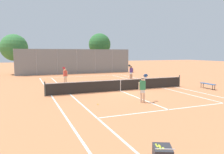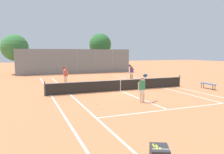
{
  "view_description": "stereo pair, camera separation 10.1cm",
  "coord_description": "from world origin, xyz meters",
  "px_view_note": "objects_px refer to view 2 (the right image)",
  "views": [
    {
      "loc": [
        -7.32,
        -16.09,
        3.13
      ],
      "look_at": [
        -0.14,
        1.5,
        1.0
      ],
      "focal_mm": 35.0,
      "sensor_mm": 36.0,
      "label": 1
    },
    {
      "loc": [
        -7.23,
        -16.12,
        3.13
      ],
      "look_at": [
        -0.14,
        1.5,
        1.0
      ],
      "focal_mm": 35.0,
      "sensor_mm": 36.0,
      "label": 2
    }
  ],
  "objects_px": {
    "tennis_net": "(120,85)",
    "loose_tennis_ball_2": "(58,86)",
    "tree_behind_left": "(14,48)",
    "loose_tennis_ball_0": "(97,104)",
    "player_far_right": "(131,72)",
    "player_near_side": "(142,88)",
    "tree_behind_right": "(101,45)",
    "loose_tennis_ball_3": "(46,79)",
    "loose_tennis_ball_1": "(72,82)",
    "courtside_bench": "(208,84)",
    "player_far_left": "(65,75)"
  },
  "relations": [
    {
      "from": "courtside_bench",
      "to": "player_far_left",
      "type": "bearing_deg",
      "value": 146.21
    },
    {
      "from": "loose_tennis_ball_0",
      "to": "loose_tennis_ball_2",
      "type": "height_order",
      "value": "same"
    },
    {
      "from": "loose_tennis_ball_0",
      "to": "player_far_right",
      "type": "bearing_deg",
      "value": 53.96
    },
    {
      "from": "player_far_right",
      "to": "loose_tennis_ball_2",
      "type": "height_order",
      "value": "player_far_right"
    },
    {
      "from": "player_far_right",
      "to": "tree_behind_left",
      "type": "xyz_separation_m",
      "value": [
        -12.81,
        11.89,
        2.84
      ]
    },
    {
      "from": "player_near_side",
      "to": "loose_tennis_ball_1",
      "type": "bearing_deg",
      "value": 100.89
    },
    {
      "from": "loose_tennis_ball_3",
      "to": "tree_behind_right",
      "type": "relative_size",
      "value": 0.01
    },
    {
      "from": "player_far_right",
      "to": "courtside_bench",
      "type": "bearing_deg",
      "value": -69.67
    },
    {
      "from": "player_far_left",
      "to": "player_near_side",
      "type": "bearing_deg",
      "value": -72.59
    },
    {
      "from": "player_far_left",
      "to": "loose_tennis_ball_2",
      "type": "distance_m",
      "value": 1.43
    },
    {
      "from": "loose_tennis_ball_1",
      "to": "tree_behind_left",
      "type": "distance_m",
      "value": 13.66
    },
    {
      "from": "tennis_net",
      "to": "loose_tennis_ball_2",
      "type": "height_order",
      "value": "tennis_net"
    },
    {
      "from": "loose_tennis_ball_2",
      "to": "loose_tennis_ball_3",
      "type": "height_order",
      "value": "same"
    },
    {
      "from": "loose_tennis_ball_3",
      "to": "player_far_right",
      "type": "bearing_deg",
      "value": -22.84
    },
    {
      "from": "loose_tennis_ball_1",
      "to": "loose_tennis_ball_2",
      "type": "height_order",
      "value": "same"
    },
    {
      "from": "loose_tennis_ball_1",
      "to": "player_far_right",
      "type": "bearing_deg",
      "value": -1.31
    },
    {
      "from": "loose_tennis_ball_0",
      "to": "courtside_bench",
      "type": "relative_size",
      "value": 0.04
    },
    {
      "from": "tennis_net",
      "to": "player_far_right",
      "type": "height_order",
      "value": "player_far_right"
    },
    {
      "from": "loose_tennis_ball_3",
      "to": "loose_tennis_ball_1",
      "type": "bearing_deg",
      "value": -57.96
    },
    {
      "from": "player_near_side",
      "to": "loose_tennis_ball_1",
      "type": "relative_size",
      "value": 26.88
    },
    {
      "from": "courtside_bench",
      "to": "tree_behind_left",
      "type": "height_order",
      "value": "tree_behind_left"
    },
    {
      "from": "tennis_net",
      "to": "player_near_side",
      "type": "distance_m",
      "value": 4.39
    },
    {
      "from": "tree_behind_right",
      "to": "tennis_net",
      "type": "bearing_deg",
      "value": -104.33
    },
    {
      "from": "loose_tennis_ball_1",
      "to": "tree_behind_left",
      "type": "xyz_separation_m",
      "value": [
        -5.92,
        11.73,
        3.74
      ]
    },
    {
      "from": "loose_tennis_ball_2",
      "to": "courtside_bench",
      "type": "xyz_separation_m",
      "value": [
        11.81,
        -6.6,
        0.38
      ]
    },
    {
      "from": "loose_tennis_ball_2",
      "to": "courtside_bench",
      "type": "height_order",
      "value": "courtside_bench"
    },
    {
      "from": "courtside_bench",
      "to": "tree_behind_right",
      "type": "distance_m",
      "value": 21.55
    },
    {
      "from": "loose_tennis_ball_2",
      "to": "tree_behind_left",
      "type": "distance_m",
      "value": 14.81
    },
    {
      "from": "tennis_net",
      "to": "loose_tennis_ball_3",
      "type": "height_order",
      "value": "tennis_net"
    },
    {
      "from": "player_far_left",
      "to": "courtside_bench",
      "type": "distance_m",
      "value": 13.21
    },
    {
      "from": "player_near_side",
      "to": "loose_tennis_ball_2",
      "type": "relative_size",
      "value": 26.88
    },
    {
      "from": "loose_tennis_ball_1",
      "to": "tree_behind_right",
      "type": "height_order",
      "value": "tree_behind_right"
    },
    {
      "from": "tree_behind_left",
      "to": "tennis_net",
      "type": "bearing_deg",
      "value": -65.23
    },
    {
      "from": "loose_tennis_ball_2",
      "to": "player_far_right",
      "type": "bearing_deg",
      "value": 11.94
    },
    {
      "from": "player_near_side",
      "to": "loose_tennis_ball_0",
      "type": "height_order",
      "value": "player_near_side"
    },
    {
      "from": "tennis_net",
      "to": "courtside_bench",
      "type": "height_order",
      "value": "tennis_net"
    },
    {
      "from": "loose_tennis_ball_1",
      "to": "tennis_net",
      "type": "bearing_deg",
      "value": -68.88
    },
    {
      "from": "player_near_side",
      "to": "loose_tennis_ball_3",
      "type": "relative_size",
      "value": 26.88
    },
    {
      "from": "tennis_net",
      "to": "loose_tennis_ball_3",
      "type": "relative_size",
      "value": 181.82
    },
    {
      "from": "loose_tennis_ball_0",
      "to": "tree_behind_right",
      "type": "distance_m",
      "value": 24.75
    },
    {
      "from": "tree_behind_left",
      "to": "tree_behind_right",
      "type": "relative_size",
      "value": 0.91
    },
    {
      "from": "courtside_bench",
      "to": "loose_tennis_ball_2",
      "type": "bearing_deg",
      "value": 150.78
    },
    {
      "from": "player_near_side",
      "to": "loose_tennis_ball_0",
      "type": "relative_size",
      "value": 26.88
    },
    {
      "from": "player_far_right",
      "to": "loose_tennis_ball_3",
      "type": "distance_m",
      "value": 10.06
    },
    {
      "from": "loose_tennis_ball_1",
      "to": "courtside_bench",
      "type": "xyz_separation_m",
      "value": [
        10.02,
        -8.6,
        0.38
      ]
    },
    {
      "from": "loose_tennis_ball_0",
      "to": "loose_tennis_ball_2",
      "type": "xyz_separation_m",
      "value": [
        -1.12,
        8.55,
        0.0
      ]
    },
    {
      "from": "tree_behind_left",
      "to": "player_far_left",
      "type": "bearing_deg",
      "value": -69.05
    },
    {
      "from": "loose_tennis_ball_2",
      "to": "player_near_side",
      "type": "bearing_deg",
      "value": -66.63
    },
    {
      "from": "loose_tennis_ball_2",
      "to": "courtside_bench",
      "type": "bearing_deg",
      "value": -29.22
    },
    {
      "from": "tree_behind_right",
      "to": "loose_tennis_ball_0",
      "type": "bearing_deg",
      "value": -109.48
    }
  ]
}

